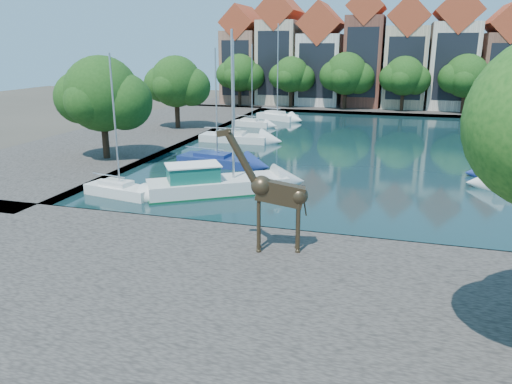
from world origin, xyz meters
TOP-DOWN VIEW (x-y plane):
  - ground at (0.00, 0.00)m, footprint 160.00×160.00m
  - water_basin at (0.00, 24.00)m, footprint 38.00×50.00m
  - near_quay at (0.00, -7.00)m, footprint 50.00×14.00m
  - far_quay at (0.00, 56.00)m, footprint 60.00×16.00m
  - left_quay at (-25.00, 24.00)m, footprint 14.00×52.00m
  - townhouse_west_end at (-23.00, 55.99)m, footprint 5.44×9.18m
  - townhouse_west_mid at (-17.00, 55.99)m, footprint 5.94×9.18m
  - townhouse_west_inner at (-10.50, 55.99)m, footprint 6.43×9.18m
  - townhouse_center at (-4.00, 55.99)m, footprint 5.44×9.18m
  - townhouse_east_inner at (2.00, 55.99)m, footprint 5.94×9.18m
  - townhouse_east_mid at (8.50, 55.99)m, footprint 6.43×9.18m
  - townhouse_east_end at (15.00, 55.99)m, footprint 5.44×9.18m
  - far_tree_far_west at (-21.90, 50.49)m, footprint 7.28×5.60m
  - far_tree_west at (-13.91, 50.49)m, footprint 6.76×5.20m
  - far_tree_mid_west at (-5.89, 50.49)m, footprint 7.80×6.00m
  - far_tree_mid_east at (2.10, 50.49)m, footprint 7.02×5.40m
  - far_tree_east at (10.11, 50.49)m, footprint 7.54×5.80m
  - side_tree_left_near at (-20.89, 11.99)m, footprint 7.80×6.00m
  - side_tree_left_far at (-21.90, 27.99)m, footprint 7.28×5.60m
  - giraffe_statue at (-3.10, -2.84)m, footprint 3.83×1.38m
  - motorsailer at (-9.38, 6.09)m, footprint 9.04×7.11m
  - sailboat_left_a at (-15.00, 4.00)m, footprint 4.91×2.44m
  - sailboat_left_b at (-12.00, 13.88)m, footprint 6.66×3.16m
  - sailboat_left_c at (-13.90, 23.91)m, footprint 6.86×2.46m
  - sailboat_left_d at (-15.00, 33.72)m, footprint 4.58×2.09m
  - sailboat_left_e at (-13.43, 39.88)m, footprint 5.82×4.05m
  - sailboat_right_d at (13.50, 39.70)m, footprint 5.56×3.61m

SIDE VIEW (x-z plane):
  - ground at x=0.00m, z-range 0.00..0.00m
  - water_basin at x=0.00m, z-range 0.00..0.08m
  - near_quay at x=0.00m, z-range 0.00..0.50m
  - far_quay at x=0.00m, z-range 0.00..0.50m
  - left_quay at x=-25.00m, z-range 0.00..0.50m
  - sailboat_left_b at x=-12.00m, z-range -3.98..5.17m
  - sailboat_left_d at x=-15.00m, z-range -4.11..5.33m
  - sailboat_left_a at x=-15.00m, z-range -3.84..5.07m
  - sailboat_left_c at x=-13.90m, z-range -4.33..5.56m
  - sailboat_right_d at x=13.50m, z-range -4.18..5.52m
  - sailboat_left_e at x=-13.43m, z-range -5.24..6.67m
  - motorsailer at x=-9.38m, z-range -4.27..6.02m
  - giraffe_statue at x=-3.10m, z-range 0.45..5.99m
  - far_tree_west at x=-13.91m, z-range 1.40..8.76m
  - far_tree_mid_east at x=2.10m, z-range 1.37..8.89m
  - far_tree_far_west at x=-21.90m, z-range 1.34..9.02m
  - far_tree_east at x=10.11m, z-range 1.32..9.16m
  - far_tree_mid_west at x=-5.89m, z-range 1.29..9.29m
  - side_tree_left_far at x=-21.90m, z-range 1.44..9.32m
  - side_tree_left_near at x=-20.89m, z-range 1.39..9.59m
  - townhouse_east_end at x=15.00m, z-range -0.11..14.32m
  - townhouse_west_inner at x=-10.50m, z-range -0.22..14.92m
  - townhouse_west_end at x=-23.00m, z-range -0.11..14.83m
  - townhouse_east_inner at x=2.00m, z-range -0.16..15.63m
  - townhouse_east_mid at x=8.50m, z-range -0.22..16.43m
  - townhouse_west_mid at x=-17.00m, z-range -0.16..16.63m
  - townhouse_center at x=-4.00m, z-range -0.10..16.83m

